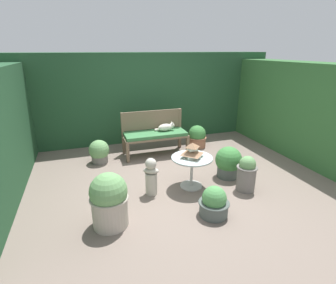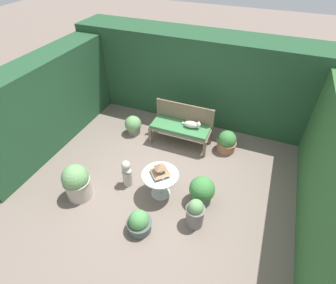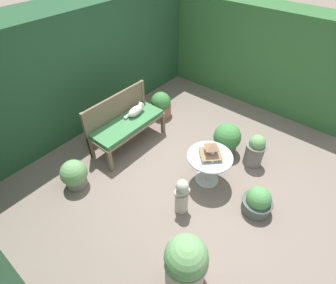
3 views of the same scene
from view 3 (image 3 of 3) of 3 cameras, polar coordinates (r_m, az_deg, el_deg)
ground at (r=4.25m, az=4.21°, el=-6.99°), size 30.00×30.00×0.00m
foliage_hedge_back at (r=5.27m, az=-19.95°, el=15.28°), size 6.40×1.00×2.08m
foliage_hedge_right at (r=5.94m, az=19.73°, el=17.39°), size 0.70×3.76×1.91m
garden_bench at (r=4.53m, az=-8.75°, el=3.66°), size 1.34×0.54×0.50m
bench_backrest at (r=4.56m, az=-11.23°, el=7.10°), size 1.34×0.06×0.91m
cat at (r=4.60m, az=-7.02°, el=6.83°), size 0.43×0.18×0.20m
patio_table at (r=3.90m, az=8.97°, el=-4.19°), size 0.67×0.67×0.52m
pagoda_birdhouse at (r=3.75m, az=9.31°, el=-1.91°), size 0.30×0.30×0.24m
garden_bust at (r=3.60m, az=3.01°, el=-11.67°), size 0.28×0.24×0.60m
potted_plant_table_near at (r=3.08m, az=3.88°, el=-24.63°), size 0.49×0.49×0.73m
potted_plant_bench_left at (r=4.54m, az=12.67°, el=0.62°), size 0.46×0.46×0.56m
potted_plant_path_edge at (r=4.17m, az=-19.71°, el=-6.72°), size 0.40×0.40×0.47m
potted_plant_bench_right at (r=4.43m, az=18.42°, el=-1.74°), size 0.33×0.33×0.58m
potted_plant_table_far at (r=5.32m, az=-1.56°, el=8.06°), size 0.44×0.44×0.51m
potted_plant_hedge_corner at (r=3.88m, az=18.92°, el=-12.16°), size 0.42×0.42×0.43m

